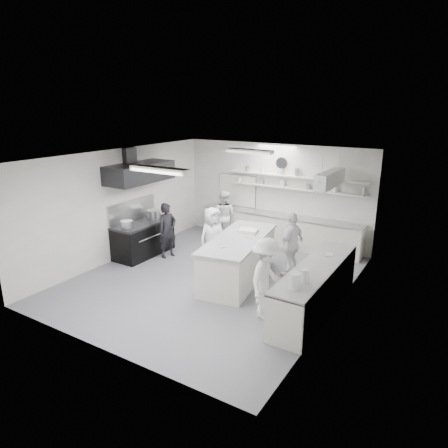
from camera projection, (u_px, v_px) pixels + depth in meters
The scene contains 27 objects.
floor at pixel (213, 279), 9.97m from camera, with size 6.00×7.00×0.02m, color slate.
ceiling at pixel (212, 156), 9.11m from camera, with size 6.00×7.00×0.02m, color white.
wall_back at pixel (275, 193), 12.40m from camera, with size 6.00×0.04×3.00m, color silver.
wall_front at pixel (96, 271), 6.68m from camera, with size 6.00×0.04×3.00m, color silver.
wall_left at pixel (120, 204), 11.04m from camera, with size 0.04×7.00×3.00m, color silver.
wall_right at pixel (339, 242), 8.03m from camera, with size 0.04×7.00×3.00m, color silver.
stove at pixel (143, 239), 11.47m from camera, with size 0.80×1.80×0.90m, color black.
exhaust_hood at pixel (139, 173), 10.93m from camera, with size 0.85×2.00×0.50m, color black.
back_counter at pixel (279, 230), 12.30m from camera, with size 5.00×0.60×0.92m, color silver.
shelf_lower at pixel (295, 188), 11.87m from camera, with size 4.20×0.26×0.04m, color silver.
shelf_upper at pixel (296, 177), 11.77m from camera, with size 4.20×0.26×0.04m, color silver.
pass_through_window at pixel (238, 190), 13.05m from camera, with size 1.30×0.04×1.00m, color black.
wall_clock at pixel (282, 163), 11.99m from camera, with size 0.32×0.32×0.05m, color white.
right_counter at pixel (315, 289), 8.34m from camera, with size 0.74×3.30×0.94m, color silver.
pot_rack at pixel (330, 179), 10.27m from camera, with size 0.30×1.60×0.40m, color #B4B4B5.
light_fixture_front at pixel (160, 170), 7.66m from camera, with size 1.30×0.25×0.10m, color silver.
light_fixture_rear at pixel (250, 151), 10.60m from camera, with size 1.30×0.25×0.10m, color silver.
prep_island at pixel (238, 260), 9.83m from camera, with size 1.03×2.76×1.02m, color silver.
stove_pot at pixel (153, 215), 11.68m from camera, with size 0.37×0.37×0.29m, color #B4B4B5.
cook_stove at pixel (168, 230), 11.21m from camera, with size 0.56×0.37×1.54m, color black.
cook_back at pixel (224, 216), 12.53m from camera, with size 0.78×0.61×1.60m, color white.
cook_island_left at pixel (212, 237), 10.53m from camera, with size 0.78×0.51×1.60m, color white.
cook_island_right at pixel (291, 245), 9.91m from camera, with size 0.97×0.40×1.66m, color white.
cook_right at pixel (266, 279), 8.00m from camera, with size 1.07×0.61×1.66m, color white.
bowl_island_a at pixel (250, 237), 9.77m from camera, with size 0.25×0.25×0.06m, color #B4B4B5.
bowl_island_b at pixel (221, 247), 9.07m from camera, with size 0.22×0.22×0.07m, color silver.
bowl_right at pixel (328, 256), 8.81m from camera, with size 0.21×0.21×0.05m, color silver.
Camera 1 is at (5.03, -7.66, 4.15)m, focal length 32.55 mm.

